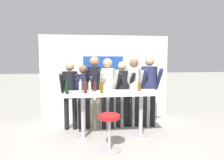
% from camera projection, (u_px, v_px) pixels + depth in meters
% --- Properties ---
extents(ground_plane, '(40.00, 40.00, 0.00)m').
position_uv_depth(ground_plane, '(113.00, 137.00, 4.48)').
color(ground_plane, '#B2ADA3').
extents(back_wall, '(3.69, 0.12, 2.41)m').
position_uv_depth(back_wall, '(106.00, 77.00, 5.82)').
color(back_wall, silver).
rests_on(back_wall, ground_plane).
extents(tasting_table, '(2.09, 0.61, 1.03)m').
position_uv_depth(tasting_table, '(113.00, 99.00, 4.39)').
color(tasting_table, white).
rests_on(tasting_table, ground_plane).
extents(bar_stool, '(0.43, 0.43, 0.70)m').
position_uv_depth(bar_stool, '(109.00, 127.00, 3.77)').
color(bar_stool, '#B2B2B7').
rests_on(bar_stool, ground_plane).
extents(person_far_left, '(0.44, 0.53, 1.67)m').
position_uv_depth(person_far_left, '(70.00, 88.00, 4.86)').
color(person_far_left, black).
rests_on(person_far_left, ground_plane).
extents(person_left, '(0.42, 0.52, 1.59)m').
position_uv_depth(person_left, '(84.00, 90.00, 4.90)').
color(person_left, black).
rests_on(person_left, ground_plane).
extents(person_center_left, '(0.45, 0.58, 1.80)m').
position_uv_depth(person_center_left, '(95.00, 84.00, 4.92)').
color(person_center_left, gray).
rests_on(person_center_left, ground_plane).
extents(person_center, '(0.44, 0.55, 1.76)m').
position_uv_depth(person_center, '(108.00, 85.00, 4.91)').
color(person_center, black).
rests_on(person_center, ground_plane).
extents(person_center_right, '(0.53, 0.61, 1.68)m').
position_uv_depth(person_center_right, '(122.00, 87.00, 5.04)').
color(person_center_right, black).
rests_on(person_center_right, ground_plane).
extents(person_right, '(0.42, 0.54, 1.75)m').
position_uv_depth(person_right, '(134.00, 84.00, 5.06)').
color(person_right, black).
rests_on(person_right, ground_plane).
extents(person_far_right, '(0.48, 0.58, 1.81)m').
position_uv_depth(person_far_right, '(149.00, 84.00, 5.05)').
color(person_far_right, black).
rests_on(person_far_right, ground_plane).
extents(wine_bottle_0, '(0.07, 0.07, 0.32)m').
position_uv_depth(wine_bottle_0, '(85.00, 86.00, 4.17)').
color(wine_bottle_0, '#4C1E0F').
rests_on(wine_bottle_0, tasting_table).
extents(wine_bottle_1, '(0.07, 0.07, 0.31)m').
position_uv_depth(wine_bottle_1, '(102.00, 86.00, 4.19)').
color(wine_bottle_1, brown).
rests_on(wine_bottle_1, tasting_table).
extents(wine_bottle_2, '(0.06, 0.06, 0.26)m').
position_uv_depth(wine_bottle_2, '(95.00, 86.00, 4.46)').
color(wine_bottle_2, '#4C1E0F').
rests_on(wine_bottle_2, tasting_table).
extents(wine_bottle_3, '(0.07, 0.07, 0.32)m').
position_uv_depth(wine_bottle_3, '(67.00, 87.00, 4.10)').
color(wine_bottle_3, black).
rests_on(wine_bottle_3, tasting_table).
extents(wine_bottle_4, '(0.07, 0.07, 0.27)m').
position_uv_depth(wine_bottle_4, '(139.00, 86.00, 4.45)').
color(wine_bottle_4, brown).
rests_on(wine_bottle_4, tasting_table).
extents(wine_bottle_5, '(0.07, 0.07, 0.31)m').
position_uv_depth(wine_bottle_5, '(80.00, 86.00, 4.22)').
color(wine_bottle_5, '#B7BCC1').
rests_on(wine_bottle_5, tasting_table).
extents(wine_bottle_6, '(0.06, 0.06, 0.28)m').
position_uv_depth(wine_bottle_6, '(90.00, 86.00, 4.28)').
color(wine_bottle_6, '#B7BCC1').
rests_on(wine_bottle_6, tasting_table).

